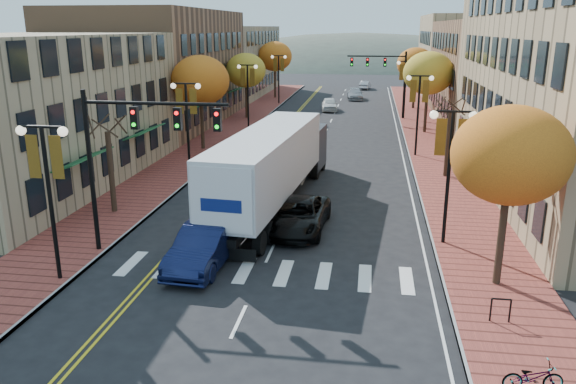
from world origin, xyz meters
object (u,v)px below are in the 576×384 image
at_px(semi_truck, 275,160).
at_px(black_suv, 299,215).
at_px(navy_sedan, 204,246).
at_px(bicycle, 533,377).

height_order(semi_truck, black_suv, semi_truck).
xyz_separation_m(semi_truck, navy_sedan, (-1.48, -8.49, -1.66)).
relative_size(navy_sedan, black_suv, 0.96).
bearing_deg(black_suv, semi_truck, 118.77).
xyz_separation_m(semi_truck, bicycle, (9.51, -15.45, -1.94)).
bearing_deg(bicycle, semi_truck, 24.12).
distance_m(semi_truck, black_suv, 4.57).
bearing_deg(semi_truck, black_suv, -59.49).
height_order(navy_sedan, bicycle, navy_sedan).
xyz_separation_m(navy_sedan, bicycle, (10.99, -6.96, -0.28)).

